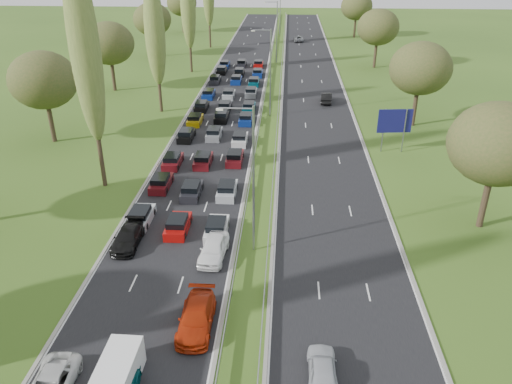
# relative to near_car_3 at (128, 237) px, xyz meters

# --- Properties ---
(ground) EXTENTS (260.00, 260.00, 0.00)m
(ground) POSITION_rel_near_car_3_xyz_m (10.32, 36.92, -0.72)
(ground) COLOR #34531A
(ground) RESTS_ON ground
(near_carriageway) EXTENTS (10.50, 215.00, 0.04)m
(near_carriageway) POSITION_rel_near_car_3_xyz_m (3.57, 39.42, -0.72)
(near_carriageway) COLOR black
(near_carriageway) RESTS_ON ground
(far_carriageway) EXTENTS (10.50, 215.00, 0.04)m
(far_carriageway) POSITION_rel_near_car_3_xyz_m (17.07, 39.42, -0.72)
(far_carriageway) COLOR black
(far_carriageway) RESTS_ON ground
(central_reservation) EXTENTS (2.36, 215.00, 0.32)m
(central_reservation) POSITION_rel_near_car_3_xyz_m (10.32, 39.42, -0.17)
(central_reservation) COLOR gray
(central_reservation) RESTS_ON ground
(lamp_columns) EXTENTS (0.18, 140.18, 12.00)m
(lamp_columns) POSITION_rel_near_car_3_xyz_m (10.32, 34.92, 5.28)
(lamp_columns) COLOR gray
(lamp_columns) RESTS_ON ground
(poplar_row) EXTENTS (2.80, 127.80, 22.44)m
(poplar_row) POSITION_rel_near_car_3_xyz_m (-5.68, 25.08, 11.66)
(poplar_row) COLOR #2D2116
(poplar_row) RESTS_ON ground
(woodland_left) EXTENTS (8.00, 166.00, 11.10)m
(woodland_left) POSITION_rel_near_car_3_xyz_m (-16.18, 19.54, 6.96)
(woodland_left) COLOR #2D2116
(woodland_left) RESTS_ON ground
(woodland_right) EXTENTS (8.00, 153.00, 11.10)m
(woodland_right) POSITION_rel_near_car_3_xyz_m (29.82, 23.58, 6.96)
(woodland_right) COLOR #2D2116
(woodland_right) RESTS_ON ground
(traffic_queue_fill) EXTENTS (8.96, 68.06, 0.80)m
(traffic_queue_fill) POSITION_rel_near_car_3_xyz_m (3.60, 34.36, -0.28)
(traffic_queue_fill) COLOR #B2B7BC
(traffic_queue_fill) RESTS_ON ground
(near_car_3) EXTENTS (2.04, 4.87, 1.41)m
(near_car_3) POSITION_rel_near_car_3_xyz_m (0.00, 0.00, 0.00)
(near_car_3) COLOR black
(near_car_3) RESTS_ON near_carriageway
(near_car_11) EXTENTS (2.17, 5.26, 1.52)m
(near_car_11) POSITION_rel_near_car_3_xyz_m (7.26, -9.37, 0.06)
(near_car_11) COLOR #AA260A
(near_car_11) RESTS_ON near_carriageway
(near_car_12) EXTENTS (2.26, 4.86, 1.61)m
(near_car_12) POSITION_rel_near_car_3_xyz_m (7.25, -1.35, 0.10)
(near_car_12) COLOR white
(near_car_12) RESTS_ON near_carriageway
(far_car_0) EXTENTS (1.66, 4.11, 1.40)m
(far_car_0) POSITION_rel_near_car_3_xyz_m (15.09, -13.15, -0.00)
(far_car_0) COLOR #B4B7BE
(far_car_0) RESTS_ON far_carriageway
(far_car_1) EXTENTS (1.99, 4.78, 1.54)m
(far_car_1) POSITION_rel_near_car_3_xyz_m (18.80, 41.89, 0.07)
(far_car_1) COLOR black
(far_car_1) RESTS_ON far_carriageway
(far_car_2) EXTENTS (2.40, 4.99, 1.37)m
(far_car_2) POSITION_rel_near_car_3_xyz_m (15.24, 95.04, -0.02)
(far_car_2) COLOR gray
(far_car_2) RESTS_ON far_carriageway
(white_van_rear) EXTENTS (1.89, 4.83, 1.94)m
(white_van_rear) POSITION_rel_near_car_3_xyz_m (3.78, -14.58, 0.27)
(white_van_rear) COLOR white
(white_van_rear) RESTS_ON near_carriageway
(direction_sign) EXTENTS (3.99, 0.54, 5.20)m
(direction_sign) POSITION_rel_near_car_3_xyz_m (25.22, 22.03, 2.85)
(direction_sign) COLOR gray
(direction_sign) RESTS_ON ground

